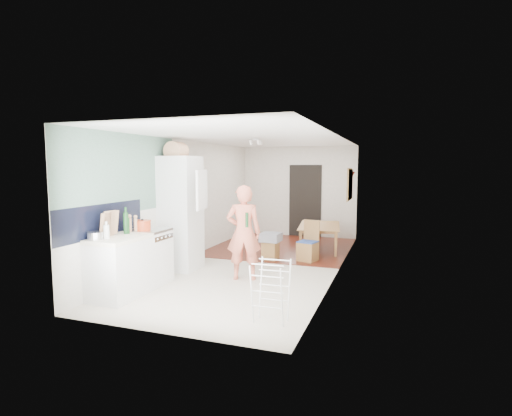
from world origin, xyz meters
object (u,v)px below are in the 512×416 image
Objects in this scene: stool at (270,251)px; dining_chair at (308,241)px; dining_table at (321,239)px; person at (244,224)px; drying_rack at (271,292)px.

dining_chair is at bearing 11.29° from stool.
dining_table is at bearing 59.86° from stool.
person is 3.11m from dining_table.
stool is 3.37m from drying_rack.
dining_chair is at bearing -132.23° from person.
dining_table is 3.57× the size of stool.
person reaches higher than dining_chair.
dining_table is at bearing 89.95° from drying_rack.
person is 1.38× the size of dining_table.
person reaches higher than drying_rack.
dining_chair is at bearing 169.51° from dining_table.
stool is (-0.81, -1.39, -0.05)m from dining_table.
stool is (-0.76, -0.15, -0.22)m from dining_chair.
dining_table is 1.78× the size of drying_rack.
dining_table is 1.67× the size of dining_chair.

